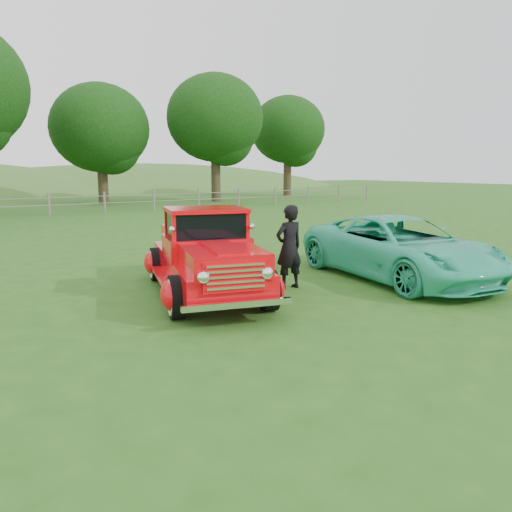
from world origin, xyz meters
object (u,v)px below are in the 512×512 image
tree_mid_east (215,118)px  teal_sedan (400,248)px  red_pickup (206,256)px  tree_far_east (288,130)px  tree_near_east (100,128)px  man (289,247)px

tree_mid_east → teal_sedan: tree_mid_east is taller
red_pickup → tree_far_east: bearing=66.4°
teal_sedan → tree_mid_east: bearing=77.5°
tree_near_east → man: (-4.09, -27.43, -4.35)m
tree_near_east → tree_mid_east: tree_mid_east is taller
tree_mid_east → red_pickup: 28.97m
man → teal_sedan: bearing=166.0°
tree_far_east → red_pickup: bearing=-129.3°
red_pickup → man: man is taller
tree_near_east → tree_mid_east: size_ratio=0.88×
tree_near_east → tree_far_east: 17.04m
tree_near_east → tree_far_east: (17.00, 1.00, 0.61)m
tree_far_east → red_pickup: tree_far_east is taller
tree_far_east → man: (-21.09, -28.43, -4.96)m
tree_near_east → man: size_ratio=4.64×
tree_far_east → tree_mid_east: bearing=-161.6°
red_pickup → man: (1.71, -0.53, 0.10)m
tree_mid_east → man: tree_mid_east is taller
tree_mid_east → teal_sedan: bearing=-109.8°
teal_sedan → red_pickup: bearing=172.4°
tree_mid_east → red_pickup: size_ratio=1.79×
red_pickup → teal_sedan: bearing=0.8°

